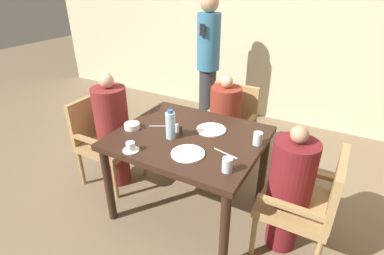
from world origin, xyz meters
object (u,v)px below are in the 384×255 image
at_px(diner_in_right_chair, 289,189).
at_px(glass_tall_mid, 258,139).
at_px(bowl_small, 132,126).
at_px(diner_in_left_chair, 113,130).
at_px(chair_far_side, 229,122).
at_px(plate_main_left, 211,130).
at_px(glass_tall_near, 227,165).
at_px(chair_left_side, 104,136).
at_px(teacup_with_saucer, 131,147).
at_px(water_bottle, 171,125).
at_px(plate_main_right, 188,153).
at_px(standing_host, 208,60).
at_px(diner_in_far_chair, 225,123).
at_px(chair_right_side, 308,200).

bearing_deg(diner_in_right_chair, glass_tall_mid, 157.01).
bearing_deg(bowl_small, diner_in_left_chair, 160.28).
relative_size(chair_far_side, bowl_small, 6.73).
xyz_separation_m(plate_main_left, glass_tall_near, (0.35, -0.49, 0.05)).
bearing_deg(diner_in_right_chair, plate_main_left, 166.80).
relative_size(chair_left_side, chair_far_side, 1.00).
height_order(teacup_with_saucer, water_bottle, water_bottle).
relative_size(diner_in_right_chair, plate_main_right, 4.21).
distance_m(chair_left_side, plate_main_left, 1.16).
bearing_deg(plate_main_left, glass_tall_near, -54.07).
relative_size(glass_tall_near, glass_tall_mid, 1.00).
xyz_separation_m(water_bottle, glass_tall_near, (0.58, -0.21, -0.06)).
height_order(chair_far_side, plate_main_right, chair_far_side).
bearing_deg(standing_host, diner_in_right_chair, -47.67).
distance_m(chair_left_side, glass_tall_mid, 1.57).
height_order(plate_main_left, water_bottle, water_bottle).
relative_size(bowl_small, glass_tall_mid, 1.29).
distance_m(diner_in_far_chair, bowl_small, 1.05).
relative_size(diner_in_right_chair, standing_host, 0.61).
xyz_separation_m(chair_far_side, teacup_with_saucer, (-0.27, -1.33, 0.30)).
distance_m(chair_right_side, water_bottle, 1.17).
distance_m(teacup_with_saucer, glass_tall_near, 0.75).
relative_size(chair_left_side, plate_main_left, 3.51).
distance_m(teacup_with_saucer, glass_tall_mid, 0.98).
xyz_separation_m(plate_main_right, glass_tall_mid, (0.41, 0.39, 0.05)).
bearing_deg(chair_right_side, diner_in_left_chair, 180.00).
distance_m(chair_right_side, glass_tall_mid, 0.57).
bearing_deg(water_bottle, teacup_with_saucer, -116.34).
height_order(standing_host, teacup_with_saucer, standing_host).
relative_size(chair_far_side, glass_tall_mid, 8.65).
bearing_deg(bowl_small, standing_host, 94.57).
relative_size(diner_in_right_chair, water_bottle, 4.32).
distance_m(standing_host, bowl_small, 1.78).
bearing_deg(diner_in_left_chair, plate_main_right, -14.53).
bearing_deg(glass_tall_near, chair_far_side, 111.24).
bearing_deg(water_bottle, glass_tall_mid, 20.26).
relative_size(diner_in_far_chair, teacup_with_saucer, 8.49).
bearing_deg(bowl_small, glass_tall_near, -10.83).
distance_m(diner_in_left_chair, teacup_with_saucer, 0.75).
relative_size(chair_right_side, plate_main_left, 3.51).
bearing_deg(diner_in_far_chair, standing_host, 126.19).
relative_size(diner_in_far_chair, standing_host, 0.61).
bearing_deg(plate_main_left, bowl_small, -153.93).
height_order(standing_host, bowl_small, standing_host).
height_order(bowl_small, glass_tall_near, glass_tall_near).
xyz_separation_m(teacup_with_saucer, glass_tall_near, (0.74, 0.11, 0.02)).
height_order(water_bottle, glass_tall_mid, water_bottle).
xyz_separation_m(chair_far_side, diner_in_right_chair, (0.85, -0.91, 0.05)).
bearing_deg(water_bottle, plate_main_left, 50.40).
distance_m(plate_main_left, plate_main_right, 0.43).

